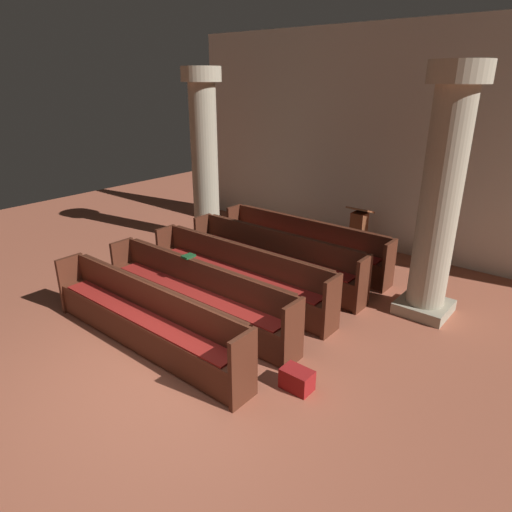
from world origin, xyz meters
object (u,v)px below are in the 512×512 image
object	(u,v)px
pew_row_0	(303,242)
pew_row_2	(238,272)
pillar_aisle_side	(441,194)
hymn_book	(188,256)
lectern	(358,236)
pew_row_4	(144,316)
pillar_far_side	(204,155)
kneeler_box_red	(297,379)
pew_row_1	(273,255)
pew_row_3	(196,292)

from	to	relation	value
pew_row_0	pew_row_2	distance (m)	1.92
pillar_aisle_side	hymn_book	bearing A→B (deg)	-142.22
pew_row_0	hymn_book	distance (m)	2.74
pew_row_0	lectern	xyz separation A→B (m)	(0.64, 1.07, -0.03)
pew_row_4	pillar_far_side	bearing A→B (deg)	124.33
pew_row_0	hymn_book	size ratio (longest dim) A/B	18.62
pew_row_4	lectern	bearing A→B (deg)	82.63
pew_row_0	lectern	world-z (taller)	lectern
pew_row_4	pillar_aisle_side	bearing A→B (deg)	52.87
hymn_book	kneeler_box_red	world-z (taller)	hymn_book
pew_row_1	pew_row_3	world-z (taller)	same
pew_row_2	lectern	bearing A→B (deg)	78.01
pew_row_2	lectern	xyz separation A→B (m)	(0.64, 3.00, -0.03)
pew_row_0	pillar_far_side	bearing A→B (deg)	-177.44
kneeler_box_red	pew_row_0	bearing A→B (deg)	123.00
hymn_book	kneeler_box_red	size ratio (longest dim) A/B	0.52
pew_row_1	kneeler_box_red	bearing A→B (deg)	-47.39
pew_row_3	hymn_book	bearing A→B (deg)	150.25
pillar_aisle_side	hymn_book	size ratio (longest dim) A/B	18.93
pillar_aisle_side	kneeler_box_red	world-z (taller)	pillar_aisle_side
pew_row_2	pew_row_4	bearing A→B (deg)	-90.00
hymn_book	lectern	bearing A→B (deg)	75.47
pew_row_0	pew_row_3	world-z (taller)	same
pillar_far_side	hymn_book	distance (m)	3.54
pillar_aisle_side	kneeler_box_red	distance (m)	3.41
pew_row_4	pillar_far_side	size ratio (longest dim) A/B	0.98
pillar_aisle_side	hymn_book	distance (m)	3.85
pew_row_0	pew_row_2	bearing A→B (deg)	-90.00
pillar_far_side	pillar_aisle_side	bearing A→B (deg)	-3.33
lectern	pillar_aisle_side	bearing A→B (deg)	-37.20
lectern	pew_row_3	bearing A→B (deg)	-99.14
pew_row_1	hymn_book	world-z (taller)	hymn_book
pew_row_0	hymn_book	world-z (taller)	hymn_book
pew_row_4	lectern	xyz separation A→B (m)	(0.64, 4.92, -0.03)
hymn_book	pew_row_4	bearing A→B (deg)	-73.65
pew_row_0	kneeler_box_red	distance (m)	3.92
pillar_aisle_side	pew_row_3	bearing A→B (deg)	-136.45
pew_row_0	pillar_aisle_side	size ratio (longest dim) A/B	0.98
pew_row_3	hymn_book	distance (m)	0.58
pew_row_0	hymn_book	xyz separation A→B (m)	(-0.34, -2.69, 0.43)
pew_row_2	kneeler_box_red	xyz separation A→B (m)	(2.12, -1.35, -0.35)
pew_row_1	hymn_book	bearing A→B (deg)	-101.09
pew_row_1	hymn_book	xyz separation A→B (m)	(-0.34, -1.73, 0.43)
pew_row_0	pew_row_1	xyz separation A→B (m)	(0.00, -0.96, 0.00)
pillar_aisle_side	pew_row_1	bearing A→B (deg)	-168.10
pew_row_3	pillar_far_side	distance (m)	4.03
pew_row_1	lectern	distance (m)	2.13
pew_row_1	pew_row_4	distance (m)	2.88
pew_row_1	pew_row_3	xyz separation A→B (m)	(0.00, -1.92, 0.00)
pew_row_0	kneeler_box_red	world-z (taller)	pew_row_0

